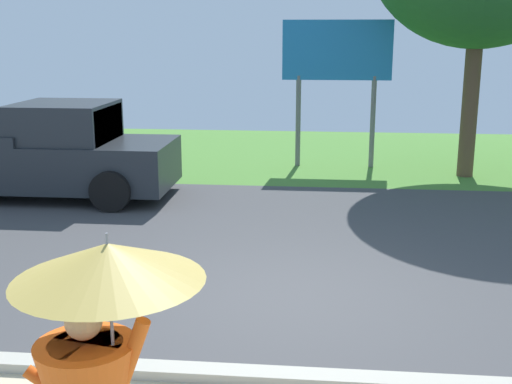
# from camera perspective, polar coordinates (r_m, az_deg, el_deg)

# --- Properties ---
(ground_plane) EXTENTS (40.00, 22.00, 0.20)m
(ground_plane) POSITION_cam_1_polar(r_m,az_deg,el_deg) (10.98, 3.54, -3.46)
(ground_plane) COLOR #424244
(pickup_truck) EXTENTS (5.20, 2.28, 1.88)m
(pickup_truck) POSITION_cam_1_polar(r_m,az_deg,el_deg) (13.62, -18.12, 3.25)
(pickup_truck) COLOR #23282D
(pickup_truck) RESTS_ON ground_plane
(roadside_billboard) EXTENTS (2.60, 0.12, 3.50)m
(roadside_billboard) POSITION_cam_1_polar(r_m,az_deg,el_deg) (15.86, 7.12, 11.34)
(roadside_billboard) COLOR slate
(roadside_billboard) RESTS_ON ground_plane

